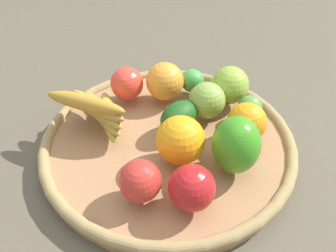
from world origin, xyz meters
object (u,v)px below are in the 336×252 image
at_px(apple_2, 207,100).
at_px(orange_1, 165,81).
at_px(apple_3, 127,83).
at_px(orange_2, 247,122).
at_px(bell_pepper, 236,145).
at_px(apple_4, 230,85).
at_px(orange_0, 180,140).
at_px(lime_1, 250,108).
at_px(apple_0, 140,181).
at_px(apple_1, 192,188).
at_px(lime_0, 192,81).
at_px(banana_bunch, 96,109).
at_px(avocado, 179,117).

bearing_deg(apple_2, orange_1, -151.01).
bearing_deg(apple_3, orange_2, 36.83).
distance_m(bell_pepper, apple_4, 0.18).
xyz_separation_m(orange_0, lime_1, (-0.05, 0.17, -0.02)).
bearing_deg(lime_1, orange_1, -136.66).
xyz_separation_m(orange_2, apple_0, (0.05, -0.22, -0.00)).
distance_m(apple_1, bell_pepper, 0.10).
bearing_deg(apple_0, orange_2, 102.45).
distance_m(lime_0, lime_1, 0.14).
relative_size(bell_pepper, orange_1, 1.25).
bearing_deg(orange_1, banana_bunch, -76.68).
relative_size(bell_pepper, orange_0, 1.18).
bearing_deg(banana_bunch, orange_1, 103.32).
bearing_deg(apple_4, lime_0, -140.98).
xyz_separation_m(apple_1, orange_2, (-0.09, 0.15, 0.00)).
height_order(banana_bunch, apple_2, banana_bunch).
bearing_deg(apple_4, orange_1, -119.84).
xyz_separation_m(avocado, apple_2, (-0.01, 0.06, 0.01)).
bearing_deg(apple_4, lime_1, 6.68).
bearing_deg(lime_1, bell_pepper, -44.57).
distance_m(apple_4, apple_3, 0.21).
height_order(banana_bunch, apple_0, banana_bunch).
xyz_separation_m(avocado, banana_bunch, (-0.07, -0.13, 0.01)).
distance_m(apple_4, orange_0, 0.19).
bearing_deg(apple_2, orange_0, -48.59).
distance_m(orange_0, apple_2, 0.13).
xyz_separation_m(apple_1, banana_bunch, (-0.23, -0.08, 0.01)).
height_order(apple_3, apple_2, apple_2).
bearing_deg(orange_0, apple_2, 131.41).
bearing_deg(apple_3, orange_1, 66.47).
bearing_deg(apple_2, orange_2, 21.22).
relative_size(bell_pepper, apple_2, 1.37).
xyz_separation_m(apple_4, orange_0, (0.11, -0.16, 0.00)).
height_order(apple_0, apple_2, apple_2).
distance_m(lime_0, orange_2, 0.17).
distance_m(bell_pepper, apple_2, 0.14).
bearing_deg(orange_1, orange_2, 25.31).
bearing_deg(apple_3, banana_bunch, -50.37).
bearing_deg(orange_2, lime_1, 139.08).
xyz_separation_m(bell_pepper, apple_0, (-0.01, -0.16, -0.02)).
height_order(banana_bunch, apple_3, banana_bunch).
height_order(apple_0, lime_1, apple_0).
bearing_deg(apple_3, lime_1, 50.35).
height_order(bell_pepper, orange_0, bell_pepper).
bearing_deg(lime_1, apple_3, -129.65).
bearing_deg(orange_0, avocado, 156.05).
bearing_deg(apple_1, apple_4, 136.98).
bearing_deg(orange_2, lime_0, -173.45).
height_order(apple_1, apple_3, apple_1).
xyz_separation_m(apple_1, orange_0, (-0.09, 0.03, 0.01)).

